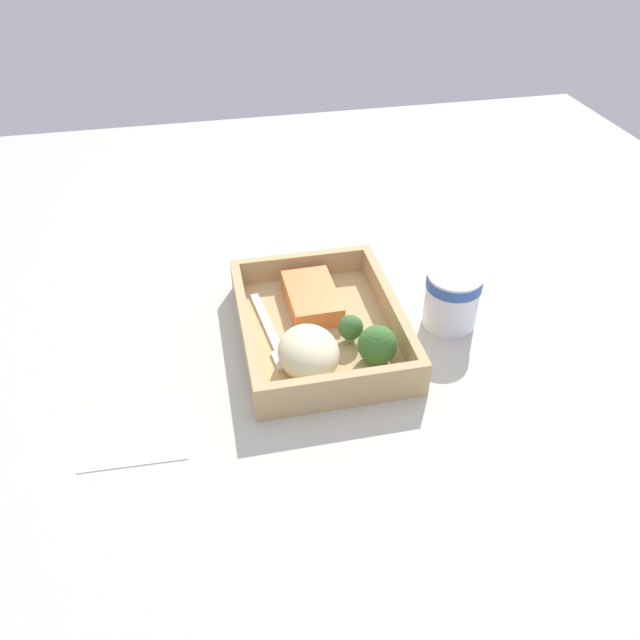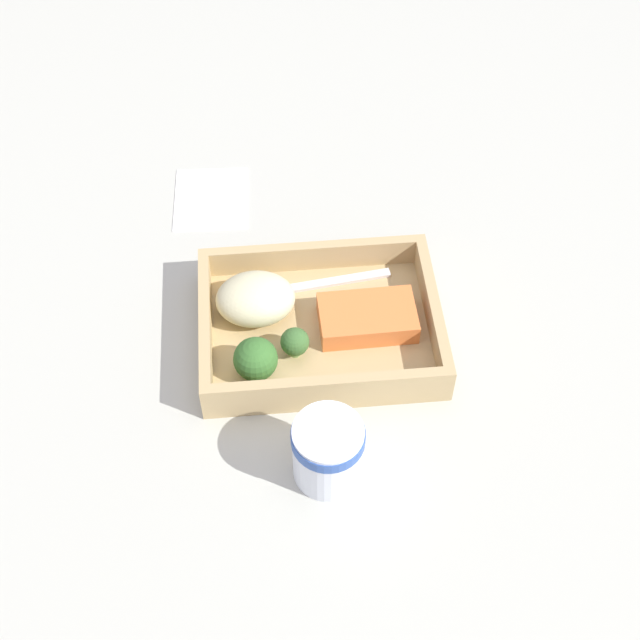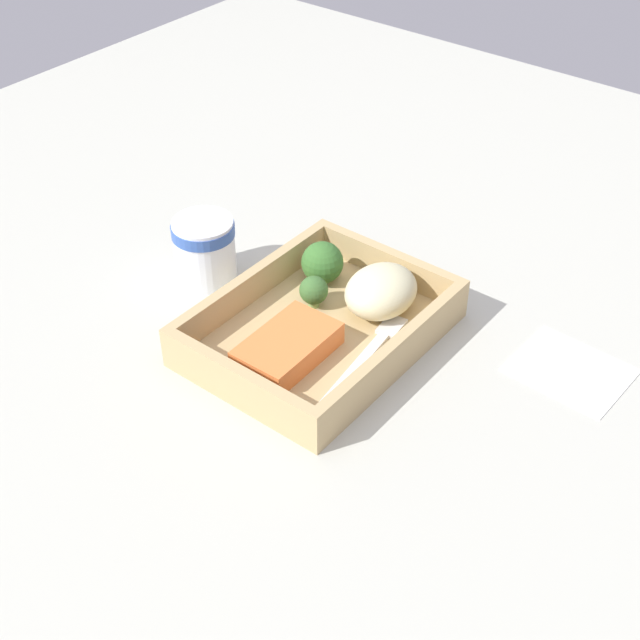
# 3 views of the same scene
# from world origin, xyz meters

# --- Properties ---
(ground_plane) EXTENTS (1.60, 1.60, 0.02)m
(ground_plane) POSITION_xyz_m (0.00, 0.00, -0.01)
(ground_plane) COLOR #B8B9AD
(takeout_tray) EXTENTS (0.26, 0.20, 0.01)m
(takeout_tray) POSITION_xyz_m (0.00, 0.00, 0.01)
(takeout_tray) COLOR tan
(takeout_tray) RESTS_ON ground_plane
(tray_rim) EXTENTS (0.26, 0.20, 0.04)m
(tray_rim) POSITION_xyz_m (0.00, 0.00, 0.03)
(tray_rim) COLOR tan
(tray_rim) RESTS_ON takeout_tray
(salmon_fillet) EXTENTS (0.11, 0.07, 0.03)m
(salmon_fillet) POSITION_xyz_m (-0.05, 0.00, 0.02)
(salmon_fillet) COLOR orange
(salmon_fillet) RESTS_ON takeout_tray
(mashed_potatoes) EXTENTS (0.09, 0.07, 0.05)m
(mashed_potatoes) POSITION_xyz_m (0.07, -0.03, 0.04)
(mashed_potatoes) COLOR beige
(mashed_potatoes) RESTS_ON takeout_tray
(broccoli_floret_1) EXTENTS (0.05, 0.05, 0.05)m
(broccoli_floret_1) POSITION_xyz_m (0.07, 0.05, 0.04)
(broccoli_floret_1) COLOR #74995C
(broccoli_floret_1) RESTS_ON takeout_tray
(broccoli_floret_2) EXTENTS (0.03, 0.03, 0.04)m
(broccoli_floret_2) POSITION_xyz_m (0.03, 0.03, 0.03)
(broccoli_floret_2) COLOR #7AA158
(broccoli_floret_2) RESTS_ON takeout_tray
(fork) EXTENTS (0.16, 0.04, 0.00)m
(fork) POSITION_xyz_m (0.00, -0.06, 0.01)
(fork) COLOR silver
(fork) RESTS_ON takeout_tray
(paper_cup) EXTENTS (0.07, 0.07, 0.08)m
(paper_cup) POSITION_xyz_m (0.01, 0.17, 0.04)
(paper_cup) COLOR white
(paper_cup) RESTS_ON ground_plane
(receipt_slip) EXTENTS (0.10, 0.12, 0.00)m
(receipt_slip) POSITION_xyz_m (0.12, -0.23, 0.00)
(receipt_slip) COLOR white
(receipt_slip) RESTS_ON ground_plane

